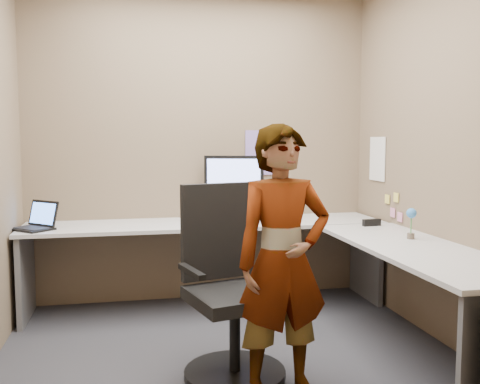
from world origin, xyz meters
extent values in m
plane|color=#2A292F|center=(0.00, 0.00, 0.00)|extent=(3.00, 3.00, 0.00)
plane|color=brown|center=(0.00, 1.30, 1.35)|extent=(3.00, 0.00, 3.00)
plane|color=brown|center=(1.50, 0.00, 1.35)|extent=(0.00, 2.70, 2.70)
cube|color=#A9A9A9|center=(0.00, 0.98, 0.71)|extent=(2.96, 0.65, 0.03)
cube|color=#A9A9A9|center=(1.18, -0.32, 0.71)|extent=(0.65, 1.91, 0.03)
cube|color=#59595B|center=(-1.44, 0.98, 0.35)|extent=(0.04, 0.60, 0.70)
cube|color=#59595B|center=(1.44, 0.98, 0.35)|extent=(0.04, 0.60, 0.70)
cube|color=red|center=(0.26, 1.08, 0.76)|extent=(0.38, 0.32, 0.06)
cube|color=black|center=(0.26, 1.08, 0.80)|extent=(0.25, 0.21, 0.02)
cube|color=black|center=(0.26, 1.10, 0.87)|extent=(0.06, 0.06, 0.13)
cube|color=black|center=(0.26, 1.10, 1.11)|extent=(0.50, 0.20, 0.34)
cube|color=#8294E1|center=(0.25, 1.08, 1.11)|extent=(0.44, 0.15, 0.29)
cube|color=black|center=(-1.36, 0.86, 0.74)|extent=(0.37, 0.36, 0.02)
cube|color=black|center=(-1.28, 0.94, 0.85)|extent=(0.26, 0.25, 0.20)
cube|color=#4A80EB|center=(-1.28, 0.94, 0.85)|extent=(0.22, 0.21, 0.16)
cube|color=#B7B7BC|center=(-0.09, 0.92, 0.75)|extent=(0.12, 0.08, 0.04)
sphere|color=red|center=(-0.09, 0.91, 0.78)|extent=(0.04, 0.04, 0.04)
cone|color=white|center=(-0.04, 0.90, 0.76)|extent=(0.10, 0.10, 0.06)
cube|color=black|center=(1.26, 0.51, 0.76)|extent=(0.15, 0.06, 0.05)
cylinder|color=brown|center=(1.28, -0.06, 0.75)|extent=(0.05, 0.05, 0.04)
cylinder|color=#338C3F|center=(1.28, -0.06, 0.84)|extent=(0.01, 0.01, 0.14)
sphere|color=#397ECA|center=(1.28, -0.06, 0.91)|extent=(0.07, 0.07, 0.07)
cube|color=#846BB7|center=(0.55, 1.29, 1.30)|extent=(0.30, 0.01, 0.40)
cube|color=white|center=(1.49, 0.90, 1.25)|extent=(0.01, 0.28, 0.38)
cube|color=#F2E059|center=(1.49, 0.55, 0.95)|extent=(0.01, 0.07, 0.07)
cube|color=pink|center=(1.49, 0.60, 0.82)|extent=(0.01, 0.07, 0.07)
cube|color=pink|center=(1.49, 0.48, 0.80)|extent=(0.01, 0.07, 0.07)
cube|color=#F2E059|center=(1.49, 0.70, 0.92)|extent=(0.01, 0.07, 0.07)
cylinder|color=black|center=(-0.04, -0.43, 0.04)|extent=(0.60, 0.60, 0.04)
cylinder|color=black|center=(-0.04, -0.43, 0.28)|extent=(0.06, 0.06, 0.43)
cube|color=black|center=(-0.04, -0.43, 0.50)|extent=(0.60, 0.60, 0.07)
cube|color=black|center=(-0.10, -0.20, 0.86)|extent=(0.47, 0.17, 0.59)
cube|color=black|center=(-0.30, -0.50, 0.69)|extent=(0.12, 0.32, 0.03)
cube|color=black|center=(0.22, -0.36, 0.69)|extent=(0.12, 0.32, 0.03)
imported|color=#999399|center=(0.19, -0.63, 0.75)|extent=(0.58, 0.41, 1.50)
camera|label=1|loc=(-0.63, -3.40, 1.41)|focal=40.00mm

